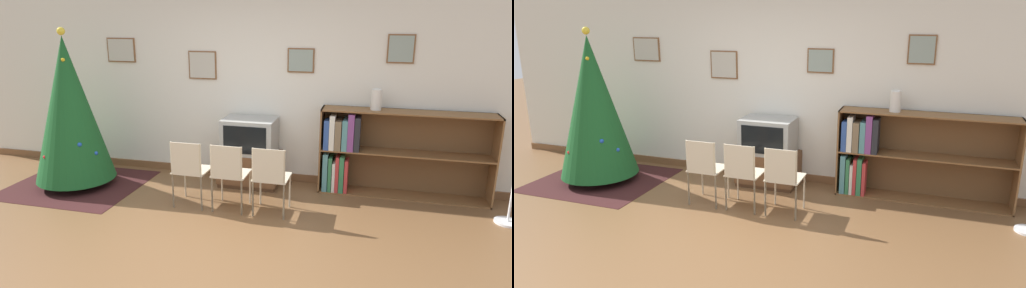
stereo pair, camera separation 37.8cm
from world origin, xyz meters
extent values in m
plane|color=brown|center=(0.00, 0.00, 0.00)|extent=(24.00, 24.00, 0.00)
cube|color=silver|center=(0.00, 2.41, 1.35)|extent=(8.86, 0.08, 2.70)
cube|color=brown|center=(0.00, 2.35, 0.05)|extent=(8.86, 0.03, 0.10)
cube|color=brown|center=(-1.98, 2.36, 1.75)|extent=(0.44, 0.02, 0.34)
cube|color=#BCB7A8|center=(-1.98, 2.35, 1.75)|extent=(0.40, 0.01, 0.31)
cube|color=brown|center=(-0.74, 2.36, 1.57)|extent=(0.40, 0.02, 0.38)
cube|color=#BCB7A8|center=(-0.74, 2.35, 1.57)|extent=(0.37, 0.01, 0.35)
cube|color=brown|center=(0.62, 2.36, 1.66)|extent=(0.35, 0.02, 0.31)
cube|color=gray|center=(0.62, 2.35, 1.66)|extent=(0.31, 0.01, 0.28)
cube|color=brown|center=(1.85, 2.36, 1.83)|extent=(0.33, 0.02, 0.35)
cube|color=gray|center=(1.85, 2.35, 1.83)|extent=(0.29, 0.01, 0.32)
cube|color=#381919|center=(-2.25, 1.45, 0.00)|extent=(1.71, 1.54, 0.01)
cylinder|color=maroon|center=(-2.25, 1.45, 0.06)|extent=(0.36, 0.36, 0.10)
cone|color=#195123|center=(-2.25, 1.45, 1.05)|extent=(1.03, 1.03, 1.88)
sphere|color=yellow|center=(-2.25, 1.45, 2.04)|extent=(0.10, 0.10, 0.10)
sphere|color=#1E4CB2|center=(-1.86, 1.36, 0.51)|extent=(0.05, 0.05, 0.05)
sphere|color=red|center=(-2.42, 1.08, 0.49)|extent=(0.04, 0.04, 0.04)
sphere|color=#1E4CB2|center=(-1.98, 1.21, 0.65)|extent=(0.06, 0.06, 0.06)
sphere|color=gold|center=(-2.21, 1.38, 1.69)|extent=(0.05, 0.05, 0.05)
sphere|color=#1E4CB2|center=(-2.19, 1.83, 0.55)|extent=(0.06, 0.06, 0.06)
cube|color=#4C311E|center=(0.01, 2.08, 0.03)|extent=(0.77, 0.49, 0.05)
cube|color=brown|center=(0.01, 2.08, 0.25)|extent=(0.80, 0.51, 0.40)
cube|color=#9E9E99|center=(0.01, 2.08, 0.68)|extent=(0.70, 0.49, 0.46)
cube|color=black|center=(0.01, 1.83, 0.68)|extent=(0.57, 0.01, 0.36)
cube|color=beige|center=(-0.49, 1.27, 0.43)|extent=(0.40, 0.40, 0.02)
cube|color=beige|center=(-0.49, 1.07, 0.63)|extent=(0.35, 0.02, 0.38)
cylinder|color=beige|center=(-0.67, 1.45, 0.21)|extent=(0.02, 0.02, 0.42)
cylinder|color=beige|center=(-0.31, 1.45, 0.21)|extent=(0.02, 0.02, 0.42)
cylinder|color=beige|center=(-0.67, 1.09, 0.21)|extent=(0.02, 0.02, 0.42)
cylinder|color=beige|center=(-0.31, 1.09, 0.21)|extent=(0.02, 0.02, 0.42)
cylinder|color=beige|center=(-0.67, 1.09, 0.41)|extent=(0.02, 0.02, 0.82)
cylinder|color=beige|center=(-0.31, 1.09, 0.41)|extent=(0.02, 0.02, 0.82)
cube|color=beige|center=(0.01, 1.27, 0.43)|extent=(0.40, 0.40, 0.02)
cube|color=beige|center=(0.01, 1.07, 0.63)|extent=(0.35, 0.02, 0.38)
cylinder|color=beige|center=(-0.17, 1.45, 0.21)|extent=(0.02, 0.02, 0.42)
cylinder|color=beige|center=(0.19, 1.45, 0.21)|extent=(0.02, 0.02, 0.42)
cylinder|color=beige|center=(-0.17, 1.09, 0.21)|extent=(0.02, 0.02, 0.42)
cylinder|color=beige|center=(0.19, 1.09, 0.21)|extent=(0.02, 0.02, 0.42)
cylinder|color=beige|center=(-0.17, 1.09, 0.41)|extent=(0.02, 0.02, 0.82)
cylinder|color=beige|center=(0.19, 1.09, 0.41)|extent=(0.02, 0.02, 0.82)
cube|color=beige|center=(0.50, 1.27, 0.43)|extent=(0.40, 0.40, 0.02)
cube|color=beige|center=(0.50, 1.07, 0.63)|extent=(0.35, 0.02, 0.38)
cylinder|color=beige|center=(0.32, 1.45, 0.21)|extent=(0.02, 0.02, 0.42)
cylinder|color=beige|center=(0.68, 1.45, 0.21)|extent=(0.02, 0.02, 0.42)
cylinder|color=beige|center=(0.32, 1.09, 0.21)|extent=(0.02, 0.02, 0.42)
cylinder|color=beige|center=(0.68, 1.09, 0.21)|extent=(0.02, 0.02, 0.42)
cylinder|color=beige|center=(0.32, 1.09, 0.41)|extent=(0.02, 0.02, 0.82)
cylinder|color=beige|center=(0.68, 1.09, 0.41)|extent=(0.02, 0.02, 0.82)
cube|color=brown|center=(0.95, 2.17, 0.55)|extent=(0.02, 0.36, 1.10)
cube|color=brown|center=(3.02, 2.17, 0.55)|extent=(0.02, 0.36, 1.10)
cube|color=brown|center=(1.99, 2.17, 1.09)|extent=(2.09, 0.36, 0.02)
cube|color=brown|center=(1.99, 2.17, 0.01)|extent=(2.09, 0.36, 0.02)
cube|color=brown|center=(1.99, 2.17, 0.57)|extent=(2.05, 0.36, 0.02)
cube|color=brown|center=(1.99, 2.34, 0.55)|extent=(2.09, 0.01, 1.10)
cube|color=teal|center=(1.03, 2.10, 0.27)|extent=(0.06, 0.21, 0.50)
cube|color=#337547|center=(1.09, 2.14, 0.25)|extent=(0.04, 0.29, 0.46)
cube|color=silver|center=(1.14, 2.12, 0.21)|extent=(0.04, 0.25, 0.39)
cube|color=#B73333|center=(1.18, 2.13, 0.25)|extent=(0.04, 0.27, 0.47)
cube|color=#337547|center=(1.24, 2.13, 0.26)|extent=(0.06, 0.27, 0.48)
cube|color=#B73333|center=(1.29, 2.10, 0.23)|extent=(0.04, 0.21, 0.43)
cube|color=#2D4C93|center=(1.03, 2.10, 0.77)|extent=(0.06, 0.20, 0.38)
cube|color=silver|center=(1.09, 2.11, 0.80)|extent=(0.07, 0.24, 0.44)
cube|color=#756047|center=(1.17, 2.14, 0.77)|extent=(0.08, 0.29, 0.38)
cube|color=teal|center=(1.25, 2.14, 0.77)|extent=(0.07, 0.30, 0.39)
cube|color=#7A3D7F|center=(1.33, 2.10, 0.82)|extent=(0.08, 0.22, 0.47)
cube|color=#232328|center=(1.40, 2.12, 0.80)|extent=(0.07, 0.25, 0.43)
cylinder|color=silver|center=(1.60, 2.18, 1.22)|extent=(0.13, 0.13, 0.25)
torus|color=silver|center=(1.60, 2.18, 1.35)|extent=(0.12, 0.12, 0.02)
cylinder|color=silver|center=(3.11, 1.64, 0.01)|extent=(0.28, 0.28, 0.03)
camera|label=1|loc=(1.59, -3.56, 2.24)|focal=32.00mm
camera|label=2|loc=(1.95, -3.45, 2.24)|focal=32.00mm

